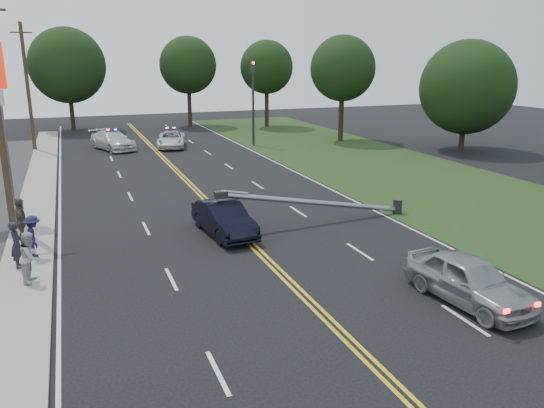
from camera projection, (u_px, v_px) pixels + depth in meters
name	position (u px, v px, depth m)	size (l,w,h in m)	color
ground	(319.00, 312.00, 15.88)	(120.00, 120.00, 0.00)	black
sidewalk	(31.00, 240.00, 21.95)	(1.80, 70.00, 0.12)	gray
grass_verge	(459.00, 194.00, 29.54)	(12.00, 80.00, 0.01)	#1E3314
centerline_yellow	(226.00, 219.00, 24.87)	(0.36, 80.00, 0.00)	gold
traffic_signal	(253.00, 96.00, 44.60)	(0.28, 0.41, 7.05)	#2D2D30
fallen_streetlight	(326.00, 203.00, 24.28)	(9.36, 0.44, 1.91)	#2D2D30
utility_pole_far	(28.00, 87.00, 41.92)	(1.60, 0.28, 10.00)	#382619
tree_6	(67.00, 66.00, 53.49)	(7.57, 7.57, 10.33)	black
tree_7	(188.00, 65.00, 57.16)	(6.13, 6.13, 9.59)	black
tree_8	(267.00, 67.00, 56.48)	(5.65, 5.65, 9.16)	black
tree_9	(343.00, 69.00, 46.76)	(5.76, 5.76, 9.29)	black
tree_13	(467.00, 87.00, 42.07)	(7.42, 7.42, 8.76)	black
crashed_sedan	(224.00, 218.00, 22.63)	(1.51, 4.33, 1.43)	black
waiting_sedan	(469.00, 280.00, 16.32)	(1.77, 4.39, 1.50)	gray
emergency_a	(171.00, 140.00, 44.61)	(2.19, 4.74, 1.32)	silver
emergency_b	(113.00, 140.00, 43.48)	(2.13, 5.25, 1.52)	silver
bystander_a	(17.00, 245.00, 18.74)	(0.62, 0.40, 1.69)	#222229
bystander_b	(30.00, 257.00, 17.53)	(0.84, 0.66, 1.73)	#A6A6AB
bystander_c	(33.00, 236.00, 19.71)	(1.04, 0.60, 1.61)	#1D1B45
bystander_d	(21.00, 222.00, 20.93)	(1.13, 0.47, 1.93)	#524841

